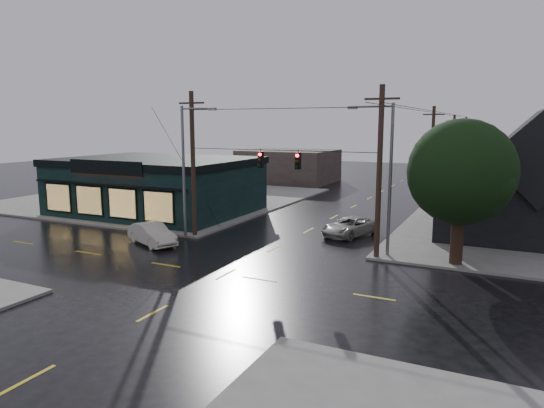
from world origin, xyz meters
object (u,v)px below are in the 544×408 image
at_px(utility_pole_nw, 195,237).
at_px(suv_silver, 350,227).
at_px(corner_tree, 461,172).
at_px(utility_pole_ne, 376,259).
at_px(sedan_cream, 152,234).

distance_m(utility_pole_nw, suv_silver, 11.12).
relative_size(corner_tree, suv_silver, 1.70).
relative_size(utility_pole_ne, suv_silver, 2.12).
relative_size(corner_tree, utility_pole_nw, 0.80).
xyz_separation_m(utility_pole_ne, sedan_cream, (-14.27, -3.08, 0.73)).
distance_m(corner_tree, utility_pole_ne, 6.91).
bearing_deg(corner_tree, utility_pole_ne, -173.51).
bearing_deg(utility_pole_ne, sedan_cream, -167.83).
distance_m(utility_pole_nw, sedan_cream, 3.41).
height_order(utility_pole_nw, sedan_cream, utility_pole_nw).
height_order(corner_tree, suv_silver, corner_tree).
bearing_deg(suv_silver, utility_pole_nw, -132.66).
xyz_separation_m(utility_pole_nw, utility_pole_ne, (13.00, 0.00, 0.00)).
distance_m(corner_tree, suv_silver, 10.05).
xyz_separation_m(sedan_cream, suv_silver, (11.09, 8.26, -0.06)).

